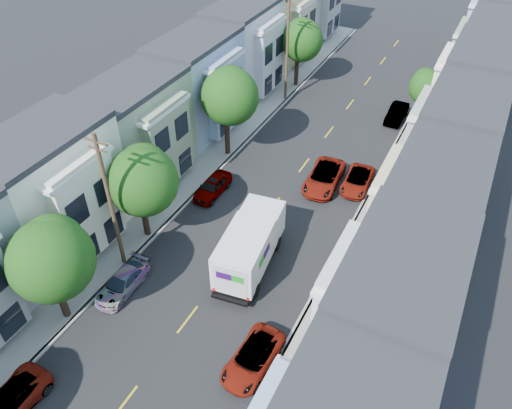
{
  "coord_description": "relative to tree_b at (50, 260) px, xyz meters",
  "views": [
    {
      "loc": [
        12.11,
        -14.74,
        24.35
      ],
      "look_at": [
        -0.06,
        9.14,
        2.2
      ],
      "focal_mm": 35.0,
      "sensor_mm": 36.0,
      "label": 1
    }
  ],
  "objects": [
    {
      "name": "townhouse_row_right",
      "position": [
        17.45,
        18.05,
        -4.95
      ],
      "size": [
        5.0,
        70.0,
        8.5
      ],
      "primitive_type": "cube",
      "color": "beige",
      "rests_on": "ground"
    },
    {
      "name": "lead_sedan",
      "position": [
        8.73,
        19.22,
        -4.21
      ],
      "size": [
        2.83,
        5.48,
        1.48
      ],
      "primitive_type": "imported",
      "rotation": [
        0.0,
        0.0,
        0.07
      ],
      "color": "black",
      "rests_on": "ground"
    },
    {
      "name": "tree_b",
      "position": [
        0.0,
        0.0,
        0.0
      ],
      "size": [
        4.7,
        4.7,
        7.32
      ],
      "color": "black",
      "rests_on": "ground"
    },
    {
      "name": "road_slab",
      "position": [
        6.3,
        18.05,
        -4.94
      ],
      "size": [
        12.0,
        70.0,
        0.02
      ],
      "primitive_type": "cube",
      "color": "black",
      "rests_on": "ground"
    },
    {
      "name": "utility_pole_far",
      "position": [
        0.0,
        31.05,
        0.2
      ],
      "size": [
        1.6,
        0.26,
        10.0
      ],
      "color": "#42301E",
      "rests_on": "ground"
    },
    {
      "name": "sidewalk_right",
      "position": [
        13.65,
        18.05,
        -4.87
      ],
      "size": [
        2.6,
        70.0,
        0.15
      ],
      "primitive_type": "cube",
      "color": "gray",
      "rests_on": "ground"
    },
    {
      "name": "parked_left_c",
      "position": [
        1.4,
        3.21,
        -4.33
      ],
      "size": [
        1.82,
        4.14,
        1.23
      ],
      "primitive_type": "imported",
      "rotation": [
        0.0,
        0.0,
        0.02
      ],
      "color": "silver",
      "rests_on": "ground"
    },
    {
      "name": "utility_pole_near",
      "position": [
        0.0,
        5.05,
        0.2
      ],
      "size": [
        1.6,
        0.26,
        10.0
      ],
      "color": "#42301E",
      "rests_on": "ground"
    },
    {
      "name": "parked_left_b",
      "position": [
        1.4,
        -5.86,
        -4.31
      ],
      "size": [
        2.22,
        4.62,
        1.27
      ],
      "primitive_type": "imported",
      "rotation": [
        0.0,
        0.0,
        -0.02
      ],
      "color": "black",
      "rests_on": "ground"
    },
    {
      "name": "parked_right_b",
      "position": [
        11.2,
        2.1,
        -4.32
      ],
      "size": [
        2.31,
        4.59,
        1.25
      ],
      "primitive_type": "imported",
      "rotation": [
        0.0,
        0.0,
        -0.05
      ],
      "color": "white",
      "rests_on": "ground"
    },
    {
      "name": "curb_left",
      "position": [
        0.25,
        18.05,
        -4.87
      ],
      "size": [
        0.3,
        70.0,
        0.15
      ],
      "primitive_type": "cube",
      "color": "gray",
      "rests_on": "ground"
    },
    {
      "name": "parked_right_c",
      "position": [
        11.2,
        20.19,
        -4.34
      ],
      "size": [
        2.29,
        4.49,
        1.22
      ],
      "primitive_type": "imported",
      "rotation": [
        0.0,
        0.0,
        0.06
      ],
      "color": "black",
      "rests_on": "ground"
    },
    {
      "name": "tree_d",
      "position": [
        -0.0,
        19.63,
        0.64
      ],
      "size": [
        4.7,
        4.7,
        7.97
      ],
      "color": "black",
      "rests_on": "ground"
    },
    {
      "name": "townhouse_row_left",
      "position": [
        -4.85,
        18.05,
        -4.95
      ],
      "size": [
        5.0,
        70.0,
        8.5
      ],
      "primitive_type": "cube",
      "color": "beige",
      "rests_on": "ground"
    },
    {
      "name": "sidewalk_left",
      "position": [
        -1.05,
        18.05,
        -4.87
      ],
      "size": [
        2.6,
        70.0,
        0.15
      ],
      "primitive_type": "cube",
      "color": "gray",
      "rests_on": "ground"
    },
    {
      "name": "parked_left_d",
      "position": [
        1.4,
        14.25,
        -4.26
      ],
      "size": [
        1.65,
        4.23,
        1.37
      ],
      "primitive_type": "imported",
      "rotation": [
        0.0,
        0.0,
        -0.01
      ],
      "color": "#3D0A03",
      "rests_on": "ground"
    },
    {
      "name": "centerline",
      "position": [
        6.3,
        18.05,
        -4.95
      ],
      "size": [
        0.12,
        70.0,
        0.01
      ],
      "primitive_type": "cube",
      "color": "gold",
      "rests_on": "ground"
    },
    {
      "name": "curb_right",
      "position": [
        12.35,
        18.05,
        -4.87
      ],
      "size": [
        0.3,
        70.0,
        0.15
      ],
      "primitive_type": "cube",
      "color": "gray",
      "rests_on": "ground"
    },
    {
      "name": "ground",
      "position": [
        6.3,
        3.05,
        -4.95
      ],
      "size": [
        160.0,
        160.0,
        0.0
      ],
      "primitive_type": "plane",
      "color": "black",
      "rests_on": "ground"
    },
    {
      "name": "fedex_truck",
      "position": [
        7.58,
        8.7,
        -3.07
      ],
      "size": [
        2.7,
        7.0,
        3.36
      ],
      "rotation": [
        0.0,
        0.0,
        0.13
      ],
      "color": "silver",
      "rests_on": "ground"
    },
    {
      "name": "tree_c",
      "position": [
        0.0,
        8.04,
        -0.06
      ],
      "size": [
        4.7,
        4.7,
        7.25
      ],
      "color": "black",
      "rests_on": "ground"
    },
    {
      "name": "parked_right_d",
      "position": [
        11.2,
        32.16,
        -4.26
      ],
      "size": [
        1.47,
        4.12,
        1.37
      ],
      "primitive_type": "imported",
      "rotation": [
        0.0,
        0.0,
        -0.01
      ],
      "color": "black",
      "rests_on": "ground"
    },
    {
      "name": "tree_far_r",
      "position": [
        13.2,
        32.32,
        -1.19
      ],
      "size": [
        3.1,
        3.1,
        5.35
      ],
      "color": "black",
      "rests_on": "ground"
    },
    {
      "name": "tree_e",
      "position": [
        -0.0,
        34.46,
        0.09
      ],
      "size": [
        4.28,
        4.28,
        7.21
      ],
      "color": "black",
      "rests_on": "ground"
    }
  ]
}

